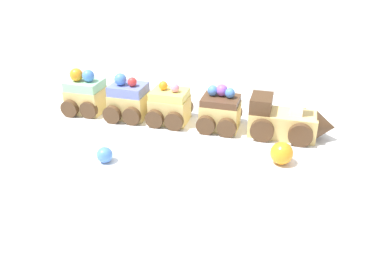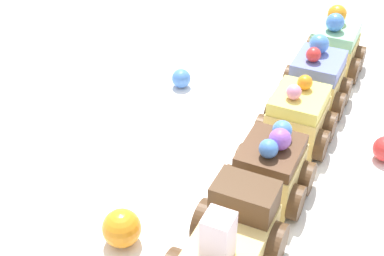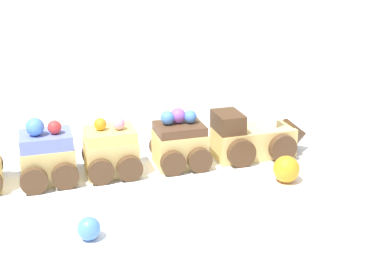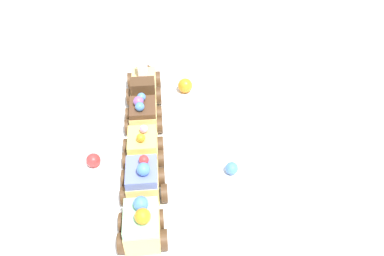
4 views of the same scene
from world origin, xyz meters
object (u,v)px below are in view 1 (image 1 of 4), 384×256
Objects in this scene: cake_car_chocolate at (220,112)px; gumball_blue at (105,155)px; cake_train_locomotive at (288,121)px; gumball_orange at (282,153)px; gumball_red at (181,95)px; cake_car_lemon at (170,107)px; cake_car_blueberry at (129,101)px; cake_car_mint at (86,96)px.

gumball_blue is at bearing -131.31° from cake_car_chocolate.
cake_car_chocolate is at bearing 179.84° from cake_train_locomotive.
gumball_orange is 1.26× the size of gumball_red.
cake_car_lemon reaches higher than gumball_orange.
cake_train_locomotive is 1.70× the size of cake_car_blueberry.
cake_car_lemon is (-0.08, -0.01, -0.00)m from cake_car_chocolate.
cake_car_blueberry is 0.99× the size of cake_car_mint.
gumball_blue is (0.05, -0.14, -0.02)m from cake_car_blueberry.
cake_car_blueberry reaches higher than cake_train_locomotive.
cake_car_mint is at bearing -179.95° from cake_train_locomotive.
gumball_red is (-0.10, 0.07, -0.01)m from cake_car_chocolate.
cake_car_lemon is 0.21m from gumball_orange.
cake_car_chocolate reaches higher than gumball_red.
gumball_red is (0.13, 0.11, -0.02)m from cake_car_mint.
cake_car_blueberry reaches higher than gumball_orange.
cake_car_lemon is 0.99× the size of cake_car_mint.
cake_car_mint is at bearing -179.86° from cake_car_chocolate.
gumball_red is (-0.21, 0.05, -0.01)m from cake_train_locomotive.
cake_car_chocolate is 1.00× the size of cake_car_lemon.
gumball_blue is at bearing -156.06° from gumball_orange.
gumball_red is at bearing 52.71° from cake_car_blueberry.
cake_train_locomotive is 1.70× the size of cake_car_chocolate.
gumball_red is (-0.00, 0.24, 0.00)m from gumball_blue.
cake_car_blueberry and cake_car_mint have the same top height.
cake_car_mint is 0.35m from gumball_orange.
cake_train_locomotive is at bearing -0.16° from cake_car_chocolate.
cake_car_chocolate is 0.16m from cake_car_blueberry.
cake_train_locomotive reaches higher than gumball_blue.
cake_car_blueberry reaches higher than gumball_red.
cake_car_blueberry is 2.52× the size of gumball_orange.
cake_train_locomotive reaches higher than cake_car_lemon.
cake_car_blueberry reaches higher than cake_car_chocolate.
cake_car_mint is 2.54× the size of gumball_orange.
cake_train_locomotive is 6.06× the size of gumball_blue.
cake_car_mint reaches higher than gumball_orange.
cake_car_blueberry is at bearing -118.12° from gumball_red.
cake_car_mint is (-0.08, -0.01, 0.00)m from cake_car_blueberry.
gumball_blue is 0.24m from gumball_red.
cake_car_lemon is 1.00× the size of cake_car_blueberry.
gumball_orange is at bearing -14.05° from cake_car_mint.
cake_car_mint reaches higher than cake_car_chocolate.
cake_car_mint reaches higher than gumball_blue.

